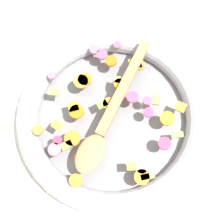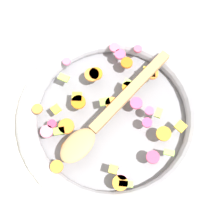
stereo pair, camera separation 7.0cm
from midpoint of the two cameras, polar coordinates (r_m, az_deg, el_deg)
The scene contains 4 objects.
ground_plane at distance 0.75m, azimuth -2.66°, elevation -1.67°, with size 4.00×4.00×0.00m, color silver.
skillet at distance 0.73m, azimuth -2.73°, elevation -1.13°, with size 0.45×0.45×0.05m.
chopped_vegetables at distance 0.70m, azimuth -3.66°, elevation -0.17°, with size 0.34×0.34×0.01m.
wooden_spoon at distance 0.68m, azimuth -3.55°, elevation -1.33°, with size 0.12×0.34×0.01m.
Camera 1 is at (-0.15, 0.19, 0.71)m, focal length 50.00 mm.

